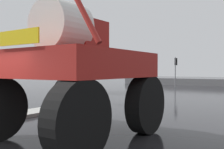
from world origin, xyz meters
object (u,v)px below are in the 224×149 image
object	(u,v)px
traffic_signal_near_left	(75,64)
bare_tree_left	(72,40)
traffic_signal_far_right	(176,65)
oversize_sprayer	(74,72)

from	to	relation	value
traffic_signal_near_left	bare_tree_left	distance (m)	8.89
traffic_signal_far_right	bare_tree_left	world-z (taller)	bare_tree_left
traffic_signal_far_right	bare_tree_left	bearing A→B (deg)	-118.02
oversize_sprayer	traffic_signal_near_left	bearing A→B (deg)	42.02
oversize_sprayer	traffic_signal_far_right	world-z (taller)	oversize_sprayer
traffic_signal_near_left	bare_tree_left	xyz separation A→B (m)	(-5.87, 6.22, 2.43)
oversize_sprayer	traffic_signal_far_right	size ratio (longest dim) A/B	1.45
oversize_sprayer	traffic_signal_far_right	bearing A→B (deg)	13.39
oversize_sprayer	bare_tree_left	xyz separation A→B (m)	(-11.22, 12.41, 2.88)
traffic_signal_near_left	traffic_signal_far_right	world-z (taller)	traffic_signal_far_right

